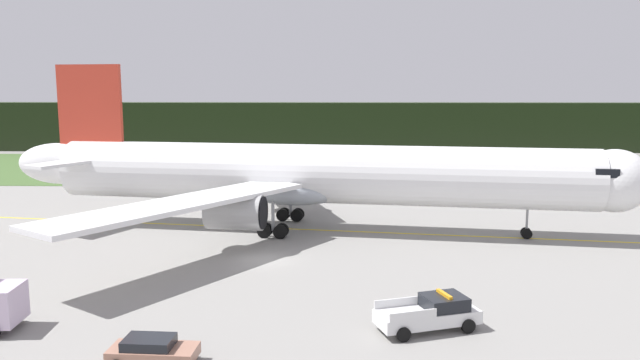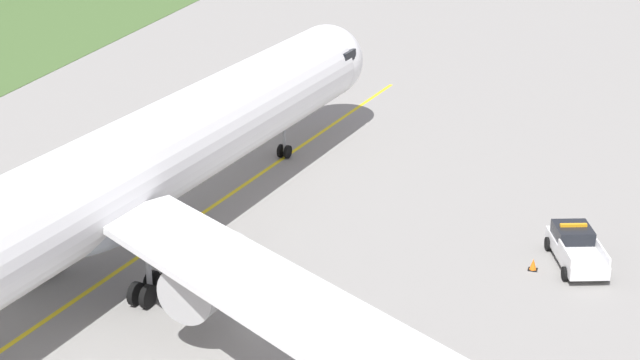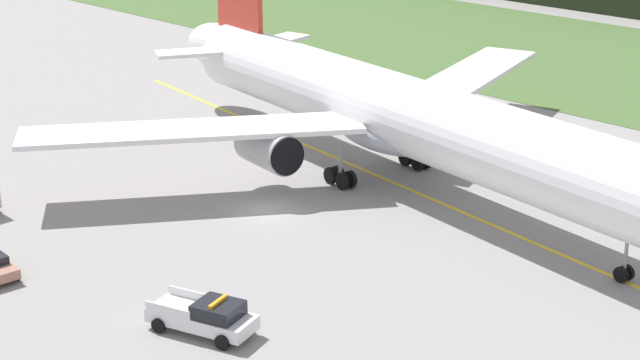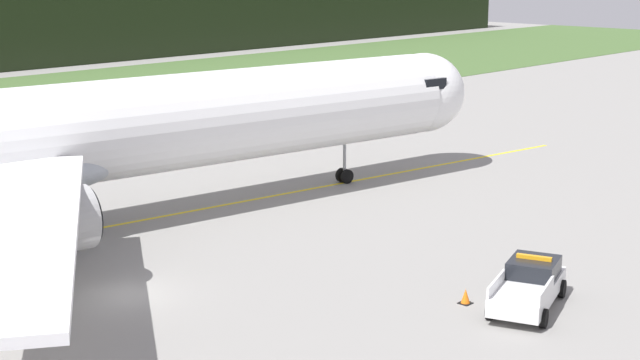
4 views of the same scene
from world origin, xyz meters
name	(u,v)px [view 2 (image 2 of 4)]	position (x,y,z in m)	size (l,w,h in m)	color
ground	(279,318)	(0.00, 0.00, 0.00)	(320.00, 320.00, 0.00)	gray
taxiway_centerline_main	(133,261)	(3.77, 9.63, 0.00)	(75.94, 0.30, 0.01)	yellow
airliner	(119,177)	(3.12, 9.72, 5.03)	(57.20, 46.61, 14.91)	white
ops_pickup_truck	(576,247)	(10.43, -13.11, 0.90)	(5.83, 3.72, 1.94)	silver
apron_cone	(533,265)	(8.92, -11.08, 0.30)	(0.50, 0.50, 0.63)	black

